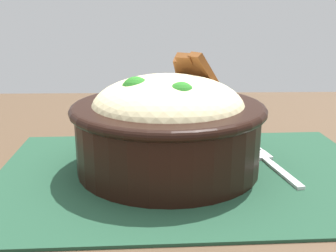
% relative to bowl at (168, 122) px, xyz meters
% --- Properties ---
extents(table, '(1.40, 0.92, 0.78)m').
position_rel_bowl_xyz_m(table, '(0.02, -0.00, -0.12)').
color(table, '#4C3826').
rests_on(table, ground_plane).
extents(placemat, '(0.44, 0.31, 0.00)m').
position_rel_bowl_xyz_m(placemat, '(0.02, -0.02, -0.06)').
color(placemat, '#1E422D').
rests_on(placemat, table).
extents(bowl, '(0.22, 0.22, 0.13)m').
position_rel_bowl_xyz_m(bowl, '(0.00, 0.00, 0.00)').
color(bowl, black).
rests_on(bowl, placemat).
extents(fork, '(0.04, 0.14, 0.00)m').
position_rel_bowl_xyz_m(fork, '(0.12, 0.01, -0.05)').
color(fork, silver).
rests_on(fork, placemat).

